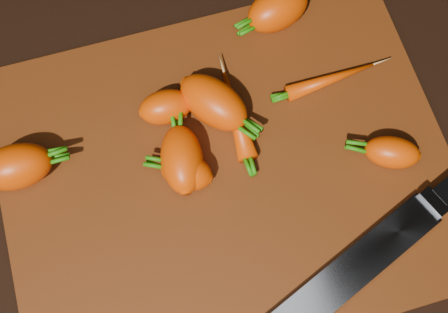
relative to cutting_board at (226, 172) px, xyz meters
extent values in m
cube|color=black|center=(0.00, 0.00, -0.01)|extent=(2.00, 2.00, 0.01)
cube|color=#602C10|center=(0.00, 0.00, 0.00)|extent=(0.50, 0.40, 0.01)
ellipsoid|color=#DF4003|center=(-0.22, 0.06, 0.03)|extent=(0.08, 0.05, 0.05)
ellipsoid|color=#DF4003|center=(-0.04, 0.00, 0.03)|extent=(0.07, 0.06, 0.04)
ellipsoid|color=#DF4003|center=(0.01, 0.07, 0.03)|extent=(0.09, 0.10, 0.05)
ellipsoid|color=#DF4003|center=(-0.05, 0.02, 0.03)|extent=(0.06, 0.08, 0.05)
ellipsoid|color=#DF4003|center=(0.11, 0.17, 0.03)|extent=(0.09, 0.07, 0.05)
ellipsoid|color=#DF4003|center=(-0.05, 0.08, 0.03)|extent=(0.06, 0.04, 0.04)
ellipsoid|color=#DF4003|center=(0.18, -0.04, 0.02)|extent=(0.07, 0.06, 0.04)
ellipsoid|color=#DF4003|center=(0.03, 0.06, 0.02)|extent=(0.03, 0.11, 0.02)
ellipsoid|color=#DF4003|center=(0.15, 0.07, 0.02)|extent=(0.11, 0.03, 0.02)
cube|color=gray|center=(0.10, -0.14, 0.01)|extent=(0.03, 0.04, 0.02)
cube|color=black|center=(0.17, -0.12, 0.01)|extent=(0.12, 0.07, 0.02)
cylinder|color=#B2B2B7|center=(0.15, -0.12, 0.02)|extent=(0.01, 0.01, 0.00)
camera|label=1|loc=(-0.07, -0.22, 0.67)|focal=50.00mm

